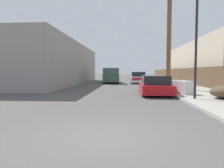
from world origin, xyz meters
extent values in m
plane|color=#4F4C49|center=(0.00, 0.00, 0.00)|extent=(220.00, 220.00, 0.00)
cube|color=#9E998E|center=(5.30, 23.50, 0.06)|extent=(4.20, 63.00, 0.12)
cube|color=white|center=(3.90, 8.26, 0.50)|extent=(1.10, 1.76, 0.76)
cube|color=white|center=(3.90, 8.26, 0.89)|extent=(1.06, 1.69, 0.03)
cube|color=#333335|center=(3.92, 8.80, 0.92)|extent=(0.09, 0.20, 0.02)
cube|color=gray|center=(3.82, 8.51, 0.91)|extent=(0.66, 0.26, 0.01)
cube|color=gray|center=(3.97, 8.03, 0.91)|extent=(0.66, 0.26, 0.01)
cube|color=red|center=(2.29, 8.75, 0.41)|extent=(1.93, 4.39, 0.53)
cube|color=black|center=(2.28, 8.36, 0.94)|extent=(1.62, 2.12, 0.53)
cube|color=#B21414|center=(2.24, 6.56, 0.50)|extent=(1.43, 0.06, 0.19)
cylinder|color=black|center=(1.53, 10.11, 0.32)|extent=(0.21, 0.64, 0.64)
cylinder|color=black|center=(3.11, 10.08, 0.32)|extent=(0.21, 0.64, 0.64)
cylinder|color=black|center=(1.46, 7.42, 0.32)|extent=(0.21, 0.64, 0.64)
cylinder|color=black|center=(3.05, 7.38, 0.32)|extent=(0.21, 0.64, 0.64)
cube|color=silver|center=(2.01, 21.09, 0.49)|extent=(2.02, 4.54, 0.72)
cube|color=black|center=(2.00, 20.91, 1.13)|extent=(1.70, 2.56, 0.56)
cube|color=#B21414|center=(1.94, 18.84, 0.62)|extent=(1.47, 0.07, 0.25)
cylinder|color=black|center=(1.23, 22.51, 0.30)|extent=(0.22, 0.61, 0.61)
cylinder|color=black|center=(2.87, 22.46, 0.30)|extent=(0.22, 0.61, 0.61)
cylinder|color=black|center=(1.14, 19.73, 0.30)|extent=(0.22, 0.61, 0.61)
cylinder|color=black|center=(2.79, 19.68, 0.30)|extent=(0.22, 0.61, 0.61)
cube|color=#385647|center=(-1.48, 21.45, 0.65)|extent=(2.35, 5.70, 0.92)
cube|color=#385647|center=(-1.37, 19.92, 1.49)|extent=(2.01, 2.64, 0.76)
cube|color=black|center=(-1.37, 19.92, 1.51)|extent=(2.05, 2.59, 0.42)
cylinder|color=black|center=(-0.54, 19.79, 0.39)|extent=(0.32, 0.79, 0.77)
cylinder|color=black|center=(-2.16, 19.67, 0.39)|extent=(0.32, 0.79, 0.77)
cylinder|color=black|center=(-0.79, 23.23, 0.39)|extent=(0.32, 0.79, 0.77)
cylinder|color=black|center=(-2.42, 23.11, 0.39)|extent=(0.32, 0.79, 0.77)
cylinder|color=brown|center=(3.84, 12.01, 4.19)|extent=(0.36, 0.36, 8.13)
cylinder|color=#232326|center=(3.85, 5.83, 2.58)|extent=(0.12, 0.12, 4.93)
cube|color=brown|center=(7.25, 20.97, 0.98)|extent=(0.08, 43.20, 1.73)
cube|color=gray|center=(-8.27, 19.12, 2.34)|extent=(7.00, 20.99, 4.69)
cube|color=beige|center=(11.11, 22.38, 2.51)|extent=(6.00, 20.65, 5.02)
camera|label=1|loc=(0.39, -4.30, 1.47)|focal=32.00mm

